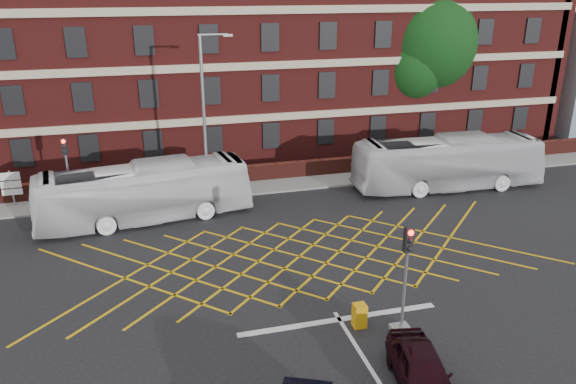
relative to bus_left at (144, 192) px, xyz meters
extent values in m
plane|color=black|center=(6.84, -8.40, -1.59)|extent=(120.00, 120.00, 0.00)
cube|color=#581816|center=(6.84, 13.60, 4.41)|extent=(50.00, 12.00, 12.00)
cube|color=#B7A88C|center=(6.84, 7.52, 5.41)|extent=(50.00, 0.18, 0.50)
cube|color=black|center=(6.84, 7.54, 3.91)|extent=(1.20, 0.14, 1.80)
cube|color=#4E1A14|center=(6.84, 4.60, -1.04)|extent=(56.00, 0.50, 1.10)
cube|color=slate|center=(6.84, 3.60, -1.53)|extent=(60.00, 3.00, 0.12)
cube|color=#CC990C|center=(6.84, -6.40, -1.58)|extent=(8.22, 8.22, 0.02)
cube|color=silver|center=(6.84, -11.90, -1.58)|extent=(8.00, 0.30, 0.02)
imported|color=silver|center=(0.00, 0.00, 0.00)|extent=(11.66, 4.13, 3.18)
imported|color=silver|center=(18.38, 0.24, 0.06)|extent=(12.01, 3.51, 3.30)
imported|color=black|center=(7.99, -16.26, -0.91)|extent=(2.32, 4.23, 1.36)
cylinder|color=black|center=(21.38, 9.83, 1.62)|extent=(0.90, 0.90, 6.42)
sphere|color=black|center=(21.38, 9.83, 6.35)|extent=(7.62, 7.62, 7.62)
sphere|color=black|center=(19.88, 9.03, 4.63)|extent=(4.95, 4.95, 4.95)
sphere|color=black|center=(22.88, 10.63, 5.03)|extent=(4.57, 4.57, 4.57)
cube|color=slate|center=(8.77, -13.26, -1.49)|extent=(0.70, 0.70, 0.20)
cylinder|color=gray|center=(8.77, -13.26, 0.16)|extent=(0.12, 0.12, 3.50)
cube|color=black|center=(8.77, -13.26, 2.21)|extent=(0.30, 0.25, 0.95)
sphere|color=#FF0C05|center=(8.77, -13.40, 2.53)|extent=(0.20, 0.20, 0.20)
cube|color=slate|center=(-3.98, 2.36, -1.49)|extent=(0.70, 0.70, 0.20)
cylinder|color=gray|center=(-3.98, 2.36, 0.16)|extent=(0.12, 0.12, 3.50)
cube|color=black|center=(-3.98, 2.36, 2.21)|extent=(0.30, 0.25, 0.95)
sphere|color=#FF0C05|center=(-3.98, 2.22, 2.53)|extent=(0.20, 0.20, 0.20)
cube|color=slate|center=(3.59, 1.59, -1.49)|extent=(1.00, 1.00, 0.20)
cylinder|color=gray|center=(3.59, 1.59, 3.20)|extent=(0.18, 0.18, 9.57)
cylinder|color=gray|center=(4.29, 1.59, 7.98)|extent=(1.60, 0.12, 0.12)
cube|color=gray|center=(5.09, 1.59, 7.93)|extent=(0.50, 0.20, 0.12)
cylinder|color=gray|center=(-7.30, 3.89, -0.49)|extent=(0.10, 0.10, 2.20)
cube|color=silver|center=(-7.30, 3.81, 0.31)|extent=(1.10, 0.06, 0.45)
cube|color=silver|center=(-7.30, 3.81, -0.19)|extent=(1.10, 0.06, 0.40)
cube|color=silver|center=(-7.30, 3.81, -0.64)|extent=(1.10, 0.06, 0.35)
cube|color=orange|center=(7.40, -12.52, -1.11)|extent=(0.48, 0.44, 0.95)
camera|label=1|loc=(0.08, -29.25, 10.66)|focal=35.00mm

